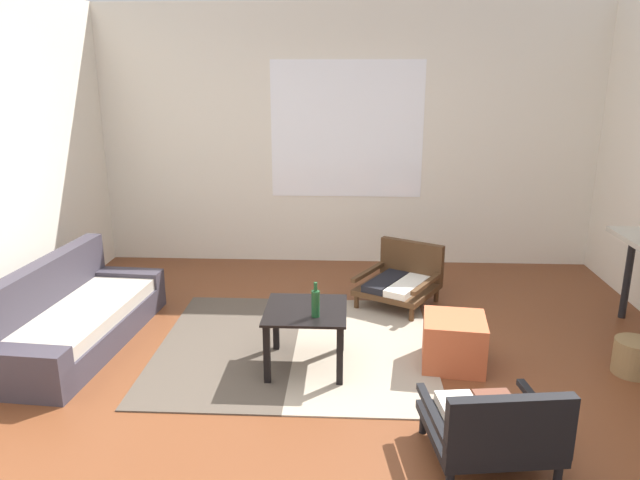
# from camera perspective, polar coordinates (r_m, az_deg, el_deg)

# --- Properties ---
(ground_plane) EXTENTS (7.80, 7.80, 0.00)m
(ground_plane) POSITION_cam_1_polar(r_m,az_deg,el_deg) (3.84, 2.01, -16.05)
(ground_plane) COLOR brown
(far_wall_with_window) EXTENTS (5.60, 0.13, 2.70)m
(far_wall_with_window) POSITION_cam_1_polar(r_m,az_deg,el_deg) (6.35, 2.59, 9.83)
(far_wall_with_window) COLOR silver
(far_wall_with_window) RESTS_ON ground
(area_rug) EXTENTS (2.07, 1.90, 0.01)m
(area_rug) POSITION_cam_1_polar(r_m,az_deg,el_deg) (4.60, -2.38, -10.18)
(area_rug) COLOR #4C4238
(area_rug) RESTS_ON ground
(couch) EXTENTS (0.82, 1.77, 0.64)m
(couch) POSITION_cam_1_polar(r_m,az_deg,el_deg) (4.95, -22.80, -7.05)
(couch) COLOR #38333D
(couch) RESTS_ON ground
(coffee_table) EXTENTS (0.57, 0.58, 0.44)m
(coffee_table) POSITION_cam_1_polar(r_m,az_deg,el_deg) (4.17, -1.37, -7.76)
(coffee_table) COLOR black
(coffee_table) RESTS_ON ground
(armchair_by_window) EXTENTS (0.84, 0.85, 0.53)m
(armchair_by_window) POSITION_cam_1_polar(r_m,az_deg,el_deg) (5.40, 7.86, -3.68)
(armchair_by_window) COLOR #472D19
(armchair_by_window) RESTS_ON ground
(armchair_striped_foreground) EXTENTS (0.71, 0.69, 0.54)m
(armchair_striped_foreground) POSITION_cam_1_polar(r_m,az_deg,el_deg) (3.36, 16.35, -16.93)
(armchair_striped_foreground) COLOR black
(armchair_striped_foreground) RESTS_ON ground
(ottoman_orange) EXTENTS (0.48, 0.48, 0.36)m
(ottoman_orange) POSITION_cam_1_polar(r_m,az_deg,el_deg) (4.37, 12.75, -9.55)
(ottoman_orange) COLOR #BC5633
(ottoman_orange) RESTS_ON ground
(glass_bottle) EXTENTS (0.06, 0.06, 0.24)m
(glass_bottle) POSITION_cam_1_polar(r_m,az_deg,el_deg) (3.98, -0.43, -6.06)
(glass_bottle) COLOR #194723
(glass_bottle) RESTS_ON coffee_table
(wicker_basket) EXTENTS (0.27, 0.27, 0.25)m
(wicker_basket) POSITION_cam_1_polar(r_m,az_deg,el_deg) (4.71, 27.96, -9.92)
(wicker_basket) COLOR olive
(wicker_basket) RESTS_ON ground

